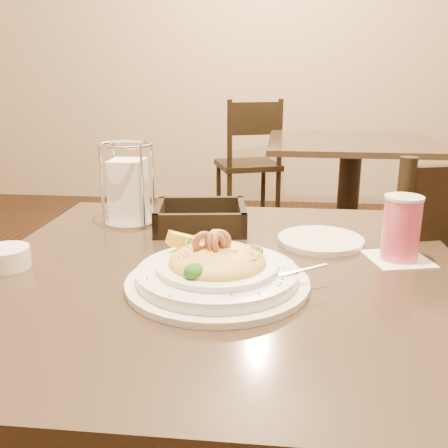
# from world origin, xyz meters

# --- Properties ---
(main_table) EXTENTS (0.90, 0.90, 0.75)m
(main_table) POSITION_xyz_m (0.00, 0.00, 0.51)
(main_table) COLOR black
(main_table) RESTS_ON ground
(background_table) EXTENTS (0.91, 0.91, 0.75)m
(background_table) POSITION_xyz_m (0.50, 1.93, 0.51)
(background_table) COLOR black
(background_table) RESTS_ON ground
(dining_chair_near) EXTENTS (0.51, 0.51, 0.93)m
(dining_chair_near) POSITION_xyz_m (0.51, 0.37, 0.50)
(dining_chair_near) COLOR black
(dining_chair_near) RESTS_ON ground
(dining_chair_far) EXTENTS (0.53, 0.53, 0.93)m
(dining_chair_far) POSITION_xyz_m (-0.10, 2.74, 0.50)
(dining_chair_far) COLOR black
(dining_chair_far) RESTS_ON ground
(pasta_bowl) EXTENTS (0.34, 0.31, 0.10)m
(pasta_bowl) POSITION_xyz_m (-0.00, -0.08, 0.78)
(pasta_bowl) COLOR white
(pasta_bowl) RESTS_ON main_table
(drink_glass) EXTENTS (0.14, 0.14, 0.13)m
(drink_glass) POSITION_xyz_m (0.33, 0.08, 0.81)
(drink_glass) COLOR white
(drink_glass) RESTS_ON main_table
(bread_basket) EXTENTS (0.23, 0.19, 0.06)m
(bread_basket) POSITION_xyz_m (-0.08, 0.24, 0.77)
(bread_basket) COLOR black
(bread_basket) RESTS_ON main_table
(napkin_caddy) EXTENTS (0.12, 0.12, 0.19)m
(napkin_caddy) POSITION_xyz_m (-0.25, 0.27, 0.83)
(napkin_caddy) COLOR silver
(napkin_caddy) RESTS_ON main_table
(side_plate) EXTENTS (0.21, 0.21, 0.01)m
(side_plate) POSITION_xyz_m (0.19, 0.17, 0.75)
(side_plate) COLOR white
(side_plate) RESTS_ON main_table
(butter_ramekin) EXTENTS (0.11, 0.11, 0.04)m
(butter_ramekin) POSITION_xyz_m (-0.40, -0.04, 0.77)
(butter_ramekin) COLOR white
(butter_ramekin) RESTS_ON main_table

